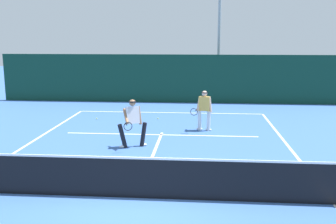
# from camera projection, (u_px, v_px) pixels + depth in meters

# --- Properties ---
(ground_plane) EXTENTS (80.00, 80.00, 0.00)m
(ground_plane) POSITION_uv_depth(u_px,v_px,m) (136.00, 198.00, 9.23)
(ground_plane) COLOR #3C66AE
(court_line_baseline_far) EXTENTS (9.21, 0.10, 0.01)m
(court_line_baseline_far) POSITION_uv_depth(u_px,v_px,m) (170.00, 113.00, 19.58)
(court_line_baseline_far) COLOR white
(court_line_baseline_far) RESTS_ON ground_plane
(court_line_sideline_right) EXTENTS (0.10, 21.16, 0.01)m
(court_line_sideline_right) POSITION_uv_depth(u_px,v_px,m) (335.00, 205.00, 8.85)
(court_line_sideline_right) COLOR white
(court_line_sideline_right) RESTS_ON ground_plane
(court_line_service) EXTENTS (7.51, 0.10, 0.01)m
(court_line_service) POSITION_uv_depth(u_px,v_px,m) (161.00, 135.00, 15.16)
(court_line_service) COLOR white
(court_line_service) RESTS_ON ground_plane
(court_line_centre) EXTENTS (0.10, 6.40, 0.01)m
(court_line_centre) POSITION_uv_depth(u_px,v_px,m) (152.00, 157.00, 12.36)
(court_line_centre) COLOR white
(court_line_centre) RESTS_ON ground_plane
(tennis_net) EXTENTS (10.10, 0.09, 1.09)m
(tennis_net) POSITION_uv_depth(u_px,v_px,m) (135.00, 177.00, 9.13)
(tennis_net) COLOR #1E4723
(tennis_net) RESTS_ON ground_plane
(player_near) EXTENTS (1.02, 0.99, 1.68)m
(player_near) POSITION_uv_depth(u_px,v_px,m) (133.00, 121.00, 13.32)
(player_near) COLOR black
(player_near) RESTS_ON ground_plane
(player_far) EXTENTS (0.88, 0.84, 1.64)m
(player_far) POSITION_uv_depth(u_px,v_px,m) (204.00, 109.00, 15.70)
(player_far) COLOR silver
(player_far) RESTS_ON ground_plane
(tennis_ball) EXTENTS (0.07, 0.07, 0.07)m
(tennis_ball) POSITION_uv_depth(u_px,v_px,m) (158.00, 118.00, 18.04)
(tennis_ball) COLOR #D1E033
(tennis_ball) RESTS_ON ground_plane
(tennis_ball_extra) EXTENTS (0.07, 0.07, 0.07)m
(tennis_ball_extra) POSITION_uv_depth(u_px,v_px,m) (97.00, 119.00, 17.99)
(tennis_ball_extra) COLOR #D1E033
(tennis_ball_extra) RESTS_ON ground_plane
(back_fence_windscreen) EXTENTS (20.44, 0.12, 2.78)m
(back_fence_windscreen) POSITION_uv_depth(u_px,v_px,m) (174.00, 79.00, 22.41)
(back_fence_windscreen) COLOR #0F3628
(back_fence_windscreen) RESTS_ON ground_plane
(light_pole) EXTENTS (0.55, 0.44, 8.33)m
(light_pole) POSITION_uv_depth(u_px,v_px,m) (220.00, 15.00, 23.29)
(light_pole) COLOR #9EA39E
(light_pole) RESTS_ON ground_plane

